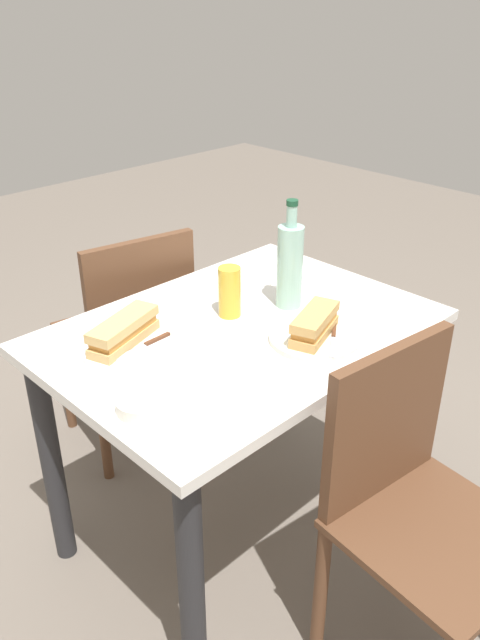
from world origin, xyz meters
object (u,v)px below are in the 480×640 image
Objects in this scene: chair_far at (412,500)px; chair_near at (132,331)px; knife_far at (334,337)px; plate_near at (125,345)px; knife_near at (145,345)px; olive_bowl at (140,405)px; dining_table at (240,368)px; plate_far at (314,338)px; water_bottle at (290,265)px; baguette_sandwich_near at (124,331)px; baguette_sandwich_far at (315,324)px; beer_glass at (230,292)px.

chair_far is 1.13m from chair_near.
knife_far is at bearing -106.70° from chair_far.
knife_near reaches higher than plate_near.
plate_near is 2.21× the size of olive_bowl.
olive_bowl is at bearing 16.05° from dining_table.
chair_near is at bearing -90.99° from chair_far.
plate_far is 0.05m from knife_far.
dining_table is 9.70× the size of olive_bowl.
dining_table is 0.25m from plate_far.
knife_far is 0.26m from water_bottle.
water_bottle reaches higher than knife_far.
knife_near is 0.47m from water_bottle.
plate_far is at bearing 139.78° from baguette_sandwich_near.
baguette_sandwich_near and baguette_sandwich_far have the same top height.
baguette_sandwich_near is 0.97× the size of plate_far.
plate_near is 1.03× the size of baguette_sandwich_near.
baguette_sandwich_near is 1.49× the size of knife_far.
olive_bowl is at bearing -45.63° from chair_far.
plate_near is at bearing -40.22° from plate_far.
plate_far is 2.21× the size of olive_bowl.
baguette_sandwich_near is at bearing -23.31° from dining_table.
water_bottle is 2.95× the size of olive_bowl.
chair_near reaches higher than knife_far.
plate_near is 0.28m from olive_bowl.
olive_bowl is at bearing 50.45° from knife_near.
chair_near is (-0.02, -1.13, 0.00)m from chair_far.
baguette_sandwich_near is 0.50m from water_bottle.
plate_near is 0.49m from baguette_sandwich_far.
baguette_sandwich_near is at bearing -40.22° from plate_far.
plate_far is (-0.34, 0.26, -0.01)m from knife_near.
plate_far is (-0.07, -0.37, 0.26)m from chair_far.
dining_table is 0.58m from chair_near.
knife_near reaches higher than dining_table.
olive_bowl reaches higher than dining_table.
plate_near reaches higher than dining_table.
water_bottle is 0.63m from olive_bowl.
baguette_sandwich_near reaches higher than dining_table.
baguette_sandwich_near is 1.26× the size of knife_near.
knife_far is 1.07× the size of beer_glass.
plate_near is 0.75× the size of water_bottle.
baguette_sandwich_far is 1.28× the size of knife_far.
olive_bowl is (0.61, 0.12, -0.11)m from water_bottle.
dining_table is 7.17× the size of beer_glass.
plate_near is at bearing -40.22° from baguette_sandwich_far.
olive_bowl is at bearing -7.65° from baguette_sandwich_far.
chair_near is 2.76× the size of water_bottle.
knife_near is 0.43m from plate_far.
water_bottle reaches higher than chair_near.
olive_bowl is (0.53, -0.11, -0.00)m from knife_far.
knife_near is at bearing -39.71° from knife_far.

